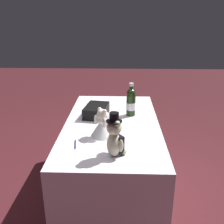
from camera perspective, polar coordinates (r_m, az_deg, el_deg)
name	(u,v)px	position (r m, az deg, el deg)	size (l,w,h in m)	color
ground_plane	(112,190)	(2.66, 0.00, -16.72)	(12.00, 12.00, 0.00)	#47191E
reception_table	(112,158)	(2.46, 0.00, -10.06)	(1.56, 0.82, 0.72)	white
teddy_bear_groom	(115,138)	(1.74, 0.66, -5.67)	(0.14, 0.14, 0.31)	beige
teddy_bear_bride	(104,124)	(2.03, -1.83, -2.61)	(0.23, 0.23, 0.23)	white
champagne_bottle	(131,102)	(2.43, 4.17, 2.26)	(0.09, 0.09, 0.31)	#1D3112
signing_pen	(75,145)	(1.93, -8.03, -7.08)	(0.14, 0.03, 0.01)	navy
gift_case_black	(96,111)	(2.44, -3.45, 0.31)	(0.32, 0.24, 0.10)	black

